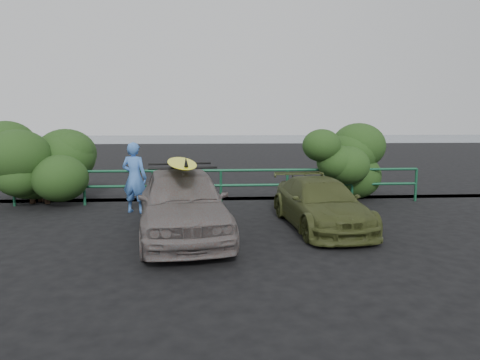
% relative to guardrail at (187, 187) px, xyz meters
% --- Properties ---
extents(ground, '(80.00, 80.00, 0.00)m').
position_rel_guardrail_xyz_m(ground, '(0.00, -5.00, -0.52)').
color(ground, black).
extents(ocean, '(200.00, 200.00, 0.00)m').
position_rel_guardrail_xyz_m(ocean, '(0.00, 55.00, -0.52)').
color(ocean, slate).
rests_on(ocean, ground).
extents(guardrail, '(14.00, 0.08, 1.04)m').
position_rel_guardrail_xyz_m(guardrail, '(0.00, 0.00, 0.00)').
color(guardrail, '#164F32').
rests_on(guardrail, ground).
extents(shrub_left, '(3.20, 2.40, 2.19)m').
position_rel_guardrail_xyz_m(shrub_left, '(-4.80, 0.40, 0.57)').
color(shrub_left, '#264719').
rests_on(shrub_left, ground).
extents(shrub_right, '(3.20, 2.40, 2.49)m').
position_rel_guardrail_xyz_m(shrub_right, '(5.00, 0.50, 0.72)').
color(shrub_right, '#264719').
rests_on(shrub_right, ground).
extents(sedan, '(2.39, 4.62, 1.50)m').
position_rel_guardrail_xyz_m(sedan, '(0.10, -3.68, 0.23)').
color(sedan, slate).
rests_on(sedan, ground).
extents(olive_vehicle, '(1.90, 3.99, 1.12)m').
position_rel_guardrail_xyz_m(olive_vehicle, '(3.24, -3.03, 0.04)').
color(olive_vehicle, '#3E461F').
rests_on(olive_vehicle, ground).
extents(man, '(0.80, 0.64, 1.90)m').
position_rel_guardrail_xyz_m(man, '(-1.34, -1.12, 0.43)').
color(man, '#457AD0').
rests_on(man, ground).
extents(roof_rack, '(1.48, 1.14, 0.05)m').
position_rel_guardrail_xyz_m(roof_rack, '(0.10, -3.68, 1.01)').
color(roof_rack, black).
rests_on(roof_rack, sedan).
extents(surfboard, '(0.96, 2.81, 0.08)m').
position_rel_guardrail_xyz_m(surfboard, '(0.10, -3.68, 1.07)').
color(surfboard, '#FCFF1A').
rests_on(surfboard, roof_rack).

